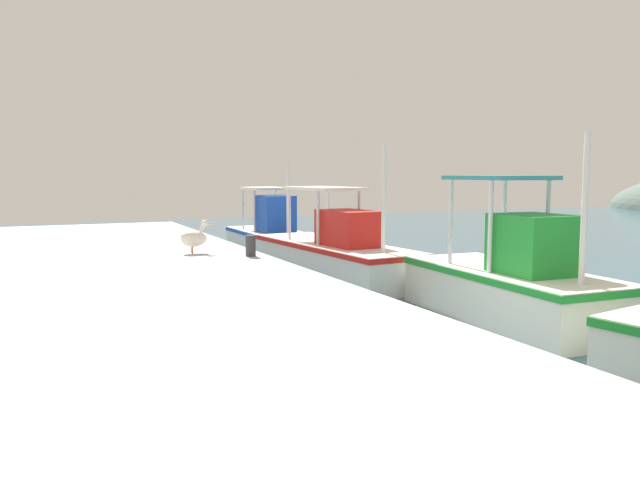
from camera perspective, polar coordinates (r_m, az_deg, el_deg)
The scene contains 6 objects.
quay_pier at distance 8.01m, azimuth -23.55°, elevation -11.54°, with size 36.00×10.00×0.80m, color #B2B2AD.
fishing_boat_nearest at distance 21.93m, azimuth -4.56°, elevation 0.58°, with size 4.72×1.86×3.15m.
fishing_boat_second at distance 16.37m, azimuth 1.40°, elevation -1.24°, with size 6.31×2.24×3.42m.
fishing_boat_third at distance 12.18m, azimuth 17.31°, elevation -3.83°, with size 4.78×2.13×3.42m.
pelican at distance 15.59m, azimuth -11.55°, elevation 0.25°, with size 0.38×0.95×0.82m.
mooring_bollard_nearest at distance 14.84m, azimuth -6.40°, elevation -0.52°, with size 0.24×0.24×0.51m, color #333338.
Camera 1 is at (7.65, -5.07, 2.76)m, focal length 34.78 mm.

